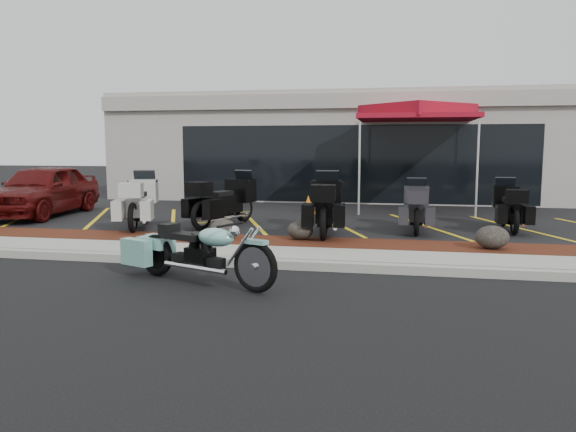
% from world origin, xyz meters
% --- Properties ---
extents(ground, '(90.00, 90.00, 0.00)m').
position_xyz_m(ground, '(0.00, 0.00, 0.00)').
color(ground, black).
rests_on(ground, ground).
extents(curb, '(24.00, 0.25, 0.15)m').
position_xyz_m(curb, '(0.00, 0.90, 0.07)').
color(curb, gray).
rests_on(curb, ground).
extents(sidewalk, '(24.00, 1.20, 0.15)m').
position_xyz_m(sidewalk, '(0.00, 1.60, 0.07)').
color(sidewalk, gray).
rests_on(sidewalk, ground).
extents(mulch_bed, '(24.00, 1.20, 0.16)m').
position_xyz_m(mulch_bed, '(0.00, 2.80, 0.08)').
color(mulch_bed, '#3B150D').
rests_on(mulch_bed, ground).
extents(upper_lot, '(26.00, 9.60, 0.15)m').
position_xyz_m(upper_lot, '(0.00, 8.20, 0.07)').
color(upper_lot, black).
rests_on(upper_lot, ground).
extents(dealership_building, '(18.00, 8.16, 4.00)m').
position_xyz_m(dealership_building, '(0.00, 14.47, 2.01)').
color(dealership_building, '#A39D93').
rests_on(dealership_building, ground).
extents(boulder_left, '(0.58, 0.48, 0.41)m').
position_xyz_m(boulder_left, '(-2.12, 2.84, 0.37)').
color(boulder_left, black).
rests_on(boulder_left, mulch_bed).
extents(boulder_mid, '(0.55, 0.46, 0.39)m').
position_xyz_m(boulder_mid, '(-0.49, 3.00, 0.36)').
color(boulder_mid, black).
rests_on(boulder_mid, mulch_bed).
extents(boulder_right, '(0.63, 0.53, 0.45)m').
position_xyz_m(boulder_right, '(3.30, 2.64, 0.38)').
color(boulder_right, black).
rests_on(boulder_right, mulch_bed).
extents(hero_cruiser, '(2.92, 1.77, 1.01)m').
position_xyz_m(hero_cruiser, '(-0.49, -0.80, 0.50)').
color(hero_cruiser, '#7CC1B5').
rests_on(hero_cruiser, ground).
extents(touring_white, '(1.48, 2.48, 1.35)m').
position_xyz_m(touring_white, '(-4.83, 4.84, 0.83)').
color(touring_white, silver).
rests_on(touring_white, upper_lot).
extents(touring_black_front, '(1.64, 2.49, 1.35)m').
position_xyz_m(touring_black_front, '(-2.38, 5.43, 0.83)').
color(touring_black_front, black).
rests_on(touring_black_front, upper_lot).
extents(touring_black_mid, '(1.10, 2.46, 1.39)m').
position_xyz_m(touring_black_mid, '(-0.13, 4.71, 0.85)').
color(touring_black_mid, black).
rests_on(touring_black_mid, upper_lot).
extents(touring_grey, '(0.83, 2.08, 1.20)m').
position_xyz_m(touring_grey, '(1.95, 5.45, 0.75)').
color(touring_grey, '#2C2B30').
rests_on(touring_grey, upper_lot).
extents(touring_black_rear, '(0.84, 2.09, 1.21)m').
position_xyz_m(touring_black_rear, '(4.09, 5.99, 0.75)').
color(touring_black_rear, black).
rests_on(touring_black_rear, upper_lot).
extents(parked_car, '(2.06, 4.41, 1.46)m').
position_xyz_m(parked_car, '(-8.32, 5.66, 0.88)').
color(parked_car, '#4A0B0A').
rests_on(parked_car, upper_lot).
extents(traffic_cone, '(0.36, 0.36, 0.51)m').
position_xyz_m(traffic_cone, '(-1.07, 7.84, 0.40)').
color(traffic_cone, orange).
rests_on(traffic_cone, upper_lot).
extents(popup_canopy, '(3.92, 3.92, 3.20)m').
position_xyz_m(popup_canopy, '(2.03, 9.16, 3.06)').
color(popup_canopy, silver).
rests_on(popup_canopy, upper_lot).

